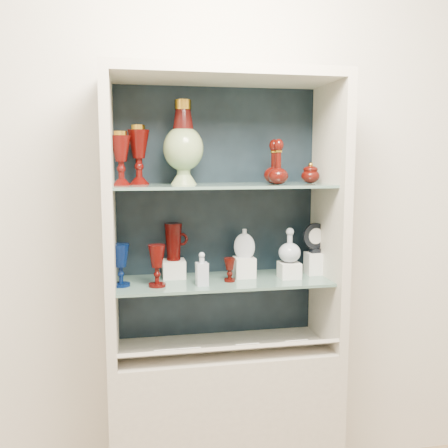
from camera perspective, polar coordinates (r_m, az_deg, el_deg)
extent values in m
cube|color=silver|center=(2.35, -1.00, 3.11)|extent=(3.50, 0.02, 2.80)
cube|color=beige|center=(2.44, 0.00, -22.03)|extent=(1.00, 0.40, 0.75)
cube|color=black|center=(2.33, -0.87, 1.21)|extent=(0.98, 0.02, 1.15)
cube|color=beige|center=(2.11, -12.94, 0.35)|extent=(0.04, 0.40, 1.15)
cube|color=beige|center=(2.28, 11.94, 0.92)|extent=(0.04, 0.40, 1.15)
cube|color=beige|center=(2.15, 0.00, 16.59)|extent=(1.00, 0.40, 0.04)
cube|color=slate|center=(2.21, -0.10, -6.52)|extent=(0.92, 0.34, 0.01)
cube|color=slate|center=(2.15, -0.10, 4.41)|extent=(0.92, 0.34, 0.01)
cube|color=beige|center=(2.17, 0.56, -14.12)|extent=(0.92, 0.17, 0.09)
cube|color=white|center=(2.13, -6.66, -14.14)|extent=(0.10, 0.06, 0.03)
cube|color=white|center=(2.24, 8.04, -13.12)|extent=(0.10, 0.06, 0.03)
cube|color=white|center=(2.18, 2.52, -13.60)|extent=(0.10, 0.06, 0.03)
cube|color=white|center=(2.14, -4.14, -14.03)|extent=(0.10, 0.06, 0.03)
cube|color=silver|center=(2.25, -5.76, -5.12)|extent=(0.10, 0.10, 0.08)
cube|color=silver|center=(2.25, 2.33, -4.95)|extent=(0.09, 0.09, 0.09)
cube|color=silver|center=(2.25, 7.47, -5.25)|extent=(0.09, 0.09, 0.07)
cube|color=silver|center=(2.34, 10.31, -4.44)|extent=(0.08, 0.08, 0.10)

